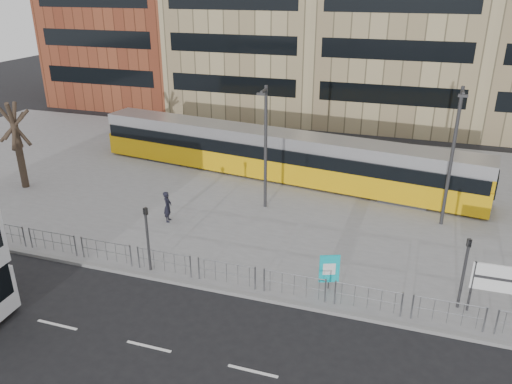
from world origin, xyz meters
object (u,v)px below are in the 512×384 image
(pedestrian, at_px, (168,206))
(bare_tree, at_px, (9,98))
(traffic_light_west, at_px, (147,231))
(lamp_post_east, at_px, (453,152))
(lamp_post_west, at_px, (265,143))
(ad_panel, at_px, (329,269))
(traffic_light_east, at_px, (465,265))
(station_sign, at_px, (498,281))
(tram, at_px, (277,155))

(pedestrian, relative_size, bare_tree, 0.22)
(pedestrian, xyz_separation_m, traffic_light_west, (1.56, -4.78, 1.11))
(pedestrian, relative_size, lamp_post_east, 0.23)
(lamp_post_west, xyz_separation_m, lamp_post_east, (9.75, 0.81, 0.20))
(traffic_light_west, distance_m, lamp_post_west, 8.91)
(ad_panel, height_order, lamp_post_east, lamp_post_east)
(lamp_post_west, distance_m, bare_tree, 15.68)
(traffic_light_west, relative_size, lamp_post_east, 0.42)
(traffic_light_east, bearing_deg, lamp_post_east, 75.89)
(station_sign, height_order, traffic_light_east, traffic_light_east)
(tram, bearing_deg, lamp_post_west, -74.31)
(bare_tree, bearing_deg, traffic_light_east, -11.09)
(station_sign, height_order, lamp_post_east, lamp_post_east)
(lamp_post_west, bearing_deg, ad_panel, -54.74)
(station_sign, height_order, traffic_light_west, traffic_light_west)
(traffic_light_west, bearing_deg, traffic_light_east, 27.83)
(tram, relative_size, bare_tree, 3.32)
(tram, bearing_deg, station_sign, -36.33)
(station_sign, distance_m, pedestrian, 16.37)
(traffic_light_east, bearing_deg, traffic_light_west, 167.79)
(lamp_post_east, bearing_deg, bare_tree, -174.07)
(station_sign, relative_size, ad_panel, 1.37)
(station_sign, bearing_deg, lamp_post_east, 101.77)
(tram, relative_size, pedestrian, 15.28)
(ad_panel, relative_size, bare_tree, 0.20)
(tram, height_order, pedestrian, tram)
(tram, xyz_separation_m, lamp_post_west, (0.67, -4.90, 2.33))
(tram, height_order, traffic_light_west, tram)
(pedestrian, distance_m, traffic_light_east, 15.18)
(station_sign, distance_m, lamp_post_west, 13.64)
(station_sign, bearing_deg, tram, 134.83)
(traffic_light_west, bearing_deg, tram, 102.32)
(tram, bearing_deg, traffic_light_east, -39.16)
(tram, relative_size, ad_panel, 16.34)
(station_sign, xyz_separation_m, lamp_post_west, (-11.50, 6.95, 2.35))
(pedestrian, height_order, traffic_light_east, traffic_light_east)
(ad_panel, bearing_deg, pedestrian, 136.98)
(station_sign, height_order, lamp_post_west, lamp_post_west)
(traffic_light_west, bearing_deg, pedestrian, 130.09)
(ad_panel, xyz_separation_m, pedestrian, (-9.54, 3.74, -0.08))
(traffic_light_west, distance_m, traffic_light_east, 13.25)
(tram, height_order, station_sign, tram)
(bare_tree, bearing_deg, station_sign, -10.78)
(traffic_light_east, bearing_deg, tram, 114.93)
(pedestrian, bearing_deg, station_sign, -116.92)
(lamp_post_west, bearing_deg, traffic_light_west, -109.57)
(pedestrian, relative_size, traffic_light_east, 0.56)
(traffic_light_east, bearing_deg, pedestrian, 148.87)
(traffic_light_west, height_order, lamp_post_west, lamp_post_west)
(traffic_light_west, distance_m, lamp_post_east, 15.68)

